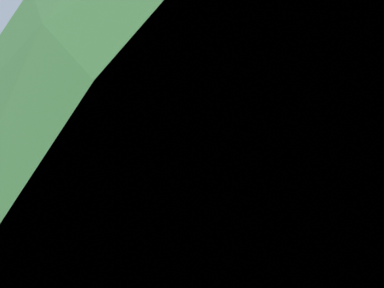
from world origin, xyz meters
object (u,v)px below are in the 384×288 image
Objects in this scene: thatched_hut at (337,114)px; zebra_by_umbrella at (112,132)px; zebra_nearest_camera at (251,110)px; shade_umbrella at (183,98)px; patio_chair_near_lawn at (133,186)px; guest_beside_umbrella at (129,153)px; patio_dining_table at (184,187)px; patio_chair_west_end at (238,198)px; acacia_tree_far_lawn at (163,55)px; standing_watcher at (201,108)px; striped_lounge_chair at (203,151)px.

zebra_by_umbrella is at bearing -61.00° from thatched_hut.
thatched_hut is 2.59× the size of zebra_by_umbrella.
zebra_by_umbrella is at bearing 114.84° from zebra_nearest_camera.
shade_umbrella reaches higher than patio_chair_near_lawn.
zebra_by_umbrella is at bearing -64.60° from guest_beside_umbrella.
patio_dining_table is 1.87× the size of patio_chair_west_end.
zebra_nearest_camera is (-5.61, -2.73, -1.82)m from shade_umbrella.
guest_beside_umbrella is 0.34× the size of acacia_tree_far_lawn.
patio_chair_west_end is (-0.79, 1.06, -2.33)m from shade_umbrella.
shade_umbrella is (3.62, -1.75, 0.67)m from thatched_hut.
zebra_nearest_camera is at bearing -146.24° from acacia_tree_far_lawn.
thatched_hut is 6.29× the size of patio_chair_near_lawn.
acacia_tree_far_lawn is (3.28, 1.63, 3.69)m from patio_chair_west_end.
patio_dining_table is 1.00× the size of standing_watcher.
patio_dining_table is at bearing -117.70° from zebra_by_umbrella.
zebra_nearest_camera is 0.89× the size of zebra_by_umbrella.
striped_lounge_chair is 3.04m from zebra_by_umbrella.
patio_chair_near_lawn is 0.53× the size of standing_watcher.
zebra_by_umbrella is at bearing -112.78° from acacia_tree_far_lawn.
patio_chair_near_lawn is 0.18× the size of acacia_tree_far_lawn.
shade_umbrella is 4.23× the size of striped_lounge_chair.
acacia_tree_far_lawn is (2.86, 6.80, 3.27)m from zebra_by_umbrella.
patio_chair_west_end is at bearing -13.78° from thatched_hut.
thatched_hut is 1.44× the size of shade_umbrella.
patio_chair_west_end is (2.83, -0.69, -1.66)m from thatched_hut.
zebra_nearest_camera is (-2.99, -0.53, 0.77)m from striped_lounge_chair.
acacia_tree_far_lawn is (2.49, 2.69, 1.35)m from shade_umbrella.
patio_chair_near_lawn is (1.55, -2.14, 0.00)m from patio_chair_west_end.
acacia_tree_far_lawn reaches higher than zebra_by_umbrella.
patio_chair_west_end is at bearing 153.77° from guest_beside_umbrella.
patio_chair_near_lawn is 6.12m from standing_watcher.
guest_beside_umbrella is 5.33m from standing_watcher.
standing_watcher is 0.77× the size of zebra_by_umbrella.
acacia_tree_far_lawn reaches higher than patio_dining_table.
zebra_by_umbrella is at bearing 57.73° from patio_chair_west_end.
striped_lounge_chair is at bearing -136.31° from acacia_tree_far_lawn.
standing_watcher is (-4.75, -2.40, -0.02)m from guest_beside_umbrella.
thatched_hut reaches higher than standing_watcher.
standing_watcher is (-3.63, -5.36, 0.50)m from patio_chair_west_end.
standing_watcher reaches higher than patio_dining_table.
acacia_tree_far_lawn reaches higher than standing_watcher.
patio_chair_west_end is 2.64m from patio_chair_near_lawn.
shade_umbrella is at bearing 155.59° from zebra_nearest_camera.
striped_lounge_chair is at bearing 163.48° from patio_chair_near_lawn.
guest_beside_umbrella is 1.02× the size of standing_watcher.
patio_dining_table is 6.25m from zebra_nearest_camera.
acacia_tree_far_lawn is at bearing -135.34° from zebra_by_umbrella.
striped_lounge_chair is at bearing -140.09° from shade_umbrella.
acacia_tree_far_lawn is at bearing 96.07° from standing_watcher.
patio_dining_table is at bearing -132.78° from acacia_tree_far_lawn.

